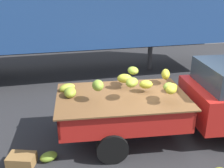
% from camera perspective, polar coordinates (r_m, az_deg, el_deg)
% --- Properties ---
extents(ground, '(220.00, 220.00, 0.00)m').
position_cam_1_polar(ground, '(6.57, 9.09, -10.20)').
color(ground, '#28282B').
extents(curb_strip, '(80.00, 0.80, 0.16)m').
position_cam_1_polar(curb_strip, '(14.00, -3.35, 7.91)').
color(curb_strip, gray).
rests_on(curb_strip, ground).
extents(pickup_truck, '(5.08, 2.16, 1.70)m').
position_cam_1_polar(pickup_truck, '(6.45, 19.51, -3.02)').
color(pickup_truck, '#B21E19').
rests_on(pickup_truck, ground).
extents(semi_trailer, '(12.01, 2.71, 3.95)m').
position_cam_1_polar(semi_trailer, '(9.70, -10.99, 16.09)').
color(semi_trailer, navy).
rests_on(semi_trailer, ground).
extents(fallen_banana_bunch_near_tailgate, '(0.43, 0.36, 0.18)m').
position_cam_1_polar(fallen_banana_bunch_near_tailgate, '(5.74, -13.38, -14.85)').
color(fallen_banana_bunch_near_tailgate, olive).
rests_on(fallen_banana_bunch_near_tailgate, ground).
extents(produce_crate, '(0.60, 0.50, 0.23)m').
position_cam_1_polar(produce_crate, '(5.75, -18.73, -15.13)').
color(produce_crate, olive).
rests_on(produce_crate, ground).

